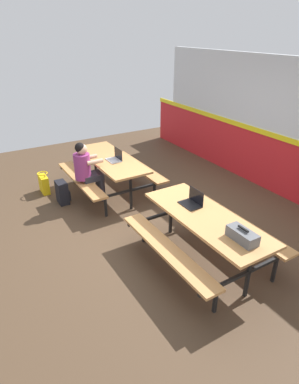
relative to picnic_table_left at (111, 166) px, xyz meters
The scene contains 10 objects.
ground_plane 1.48m from the picnic_table_left, ahead, with size 10.00×10.00×0.02m, color #4C3826.
accent_backdrop 3.27m from the picnic_table_left, 65.11° to the left, with size 8.00×0.14×2.60m.
picnic_table_left is the anchor object (origin of this frame).
picnic_table_right 2.70m from the picnic_table_left, ahead, with size 2.04×1.57×0.74m.
student_nearer 0.59m from the picnic_table_left, 73.95° to the right, with size 0.36×0.53×1.21m.
laptop_silver 0.26m from the picnic_table_left, 14.05° to the left, with size 0.32×0.22×0.22m.
laptop_dark 2.35m from the picnic_table_left, ahead, with size 0.32×0.22×0.22m.
toolbox_grey 3.37m from the picnic_table_left, ahead, with size 0.40×0.18×0.18m.
backpack_dark 1.07m from the picnic_table_left, 92.70° to the right, with size 0.30×0.22×0.44m.
tote_bag_bright 1.43m from the picnic_table_left, 119.59° to the right, with size 0.34×0.21×0.43m.
Camera 1 is at (4.24, -2.58, 3.04)m, focal length 30.57 mm.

